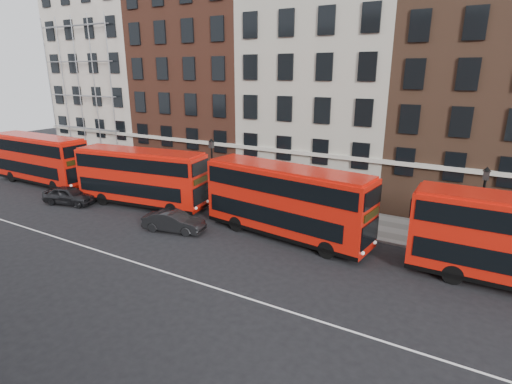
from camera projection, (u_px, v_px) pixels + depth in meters
The scene contains 13 objects.
ground at pixel (208, 263), 22.81m from camera, with size 120.00×120.00×0.00m, color black.
pavement at pixel (287, 209), 31.49m from camera, with size 80.00×5.00×0.15m, color slate.
kerb at pixel (273, 219), 29.42m from camera, with size 80.00×0.30×0.16m, color gray.
road_centre_line at pixel (185, 278), 21.16m from camera, with size 70.00×0.12×0.01m, color white.
building_terrace at pixel (324, 75), 34.80m from camera, with size 64.00×11.95×22.00m.
bus_a at pixel (39, 158), 38.36m from camera, with size 11.16×2.73×4.68m.
bus_b at pixel (141, 176), 31.94m from camera, with size 11.19×4.05×4.60m.
bus_c at pixel (286, 200), 25.75m from camera, with size 11.58×4.09×4.77m.
car_rear at pixel (69, 195), 32.78m from camera, with size 1.76×4.36×1.49m, color black.
car_front at pixel (174, 221), 27.24m from camera, with size 1.49×4.27×1.41m, color black.
lamp_post_left at pixel (212, 168), 31.92m from camera, with size 0.44×0.44×5.33m.
lamp_post_right at pixel (481, 208), 22.73m from camera, with size 0.44×0.44×5.33m.
iron_railings at pixel (299, 195), 33.15m from camera, with size 6.60×0.06×1.00m, color black, non-canonical shape.
Camera 1 is at (12.71, -16.50, 10.54)m, focal length 28.00 mm.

